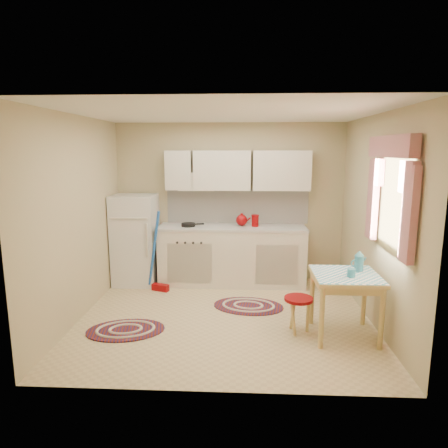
{
  "coord_description": "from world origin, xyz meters",
  "views": [
    {
      "loc": [
        0.23,
        -4.75,
        2.08
      ],
      "look_at": [
        -0.02,
        0.25,
        1.15
      ],
      "focal_mm": 32.0,
      "sensor_mm": 36.0,
      "label": 1
    }
  ],
  "objects_px": {
    "fridge": "(136,240)",
    "base_cabinets": "(232,256)",
    "table": "(344,305)",
    "stool": "(298,315)"
  },
  "relations": [
    {
      "from": "base_cabinets",
      "to": "stool",
      "type": "bearing_deg",
      "value": -64.25
    },
    {
      "from": "fridge",
      "to": "table",
      "type": "distance_m",
      "value": 3.31
    },
    {
      "from": "fridge",
      "to": "table",
      "type": "height_order",
      "value": "fridge"
    },
    {
      "from": "fridge",
      "to": "base_cabinets",
      "type": "xyz_separation_m",
      "value": [
        1.51,
        0.05,
        -0.26
      ]
    },
    {
      "from": "base_cabinets",
      "to": "stool",
      "type": "height_order",
      "value": "base_cabinets"
    },
    {
      "from": "fridge",
      "to": "base_cabinets",
      "type": "bearing_deg",
      "value": 1.9
    },
    {
      "from": "base_cabinets",
      "to": "stool",
      "type": "xyz_separation_m",
      "value": [
        0.81,
        -1.69,
        -0.23
      ]
    },
    {
      "from": "table",
      "to": "stool",
      "type": "distance_m",
      "value": 0.53
    },
    {
      "from": "table",
      "to": "stool",
      "type": "height_order",
      "value": "table"
    },
    {
      "from": "fridge",
      "to": "table",
      "type": "relative_size",
      "value": 1.94
    }
  ]
}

